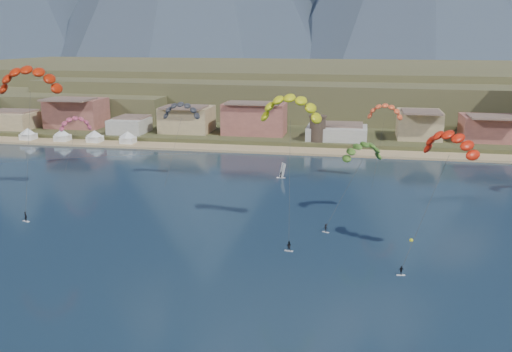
# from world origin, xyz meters

# --- Properties ---
(ground) EXTENTS (2400.00, 2400.00, 0.00)m
(ground) POSITION_xyz_m (0.00, 0.00, 0.00)
(ground) COLOR #0E2333
(ground) RESTS_ON ground
(beach) EXTENTS (2200.00, 12.00, 0.90)m
(beach) POSITION_xyz_m (0.00, 106.00, 0.25)
(beach) COLOR tan
(beach) RESTS_ON ground
(land) EXTENTS (2200.00, 900.00, 4.00)m
(land) POSITION_xyz_m (0.00, 560.00, 0.00)
(land) COLOR brown
(land) RESTS_ON ground
(foothills) EXTENTS (940.00, 210.00, 18.00)m
(foothills) POSITION_xyz_m (22.39, 232.47, 9.08)
(foothills) COLOR brown
(foothills) RESTS_ON ground
(town) EXTENTS (400.00, 24.00, 12.00)m
(town) POSITION_xyz_m (-40.00, 122.00, 8.00)
(town) COLOR beige
(town) RESTS_ON ground
(watchtower) EXTENTS (5.82, 5.82, 8.60)m
(watchtower) POSITION_xyz_m (5.00, 114.00, 6.37)
(watchtower) COLOR #47382D
(watchtower) RESTS_ON ground
(beach_tents) EXTENTS (43.40, 6.40, 5.00)m
(beach_tents) POSITION_xyz_m (-76.25, 106.00, 3.71)
(beach_tents) COLOR white
(beach_tents) RESTS_ON ground
(kitesurfer_red) EXTENTS (15.27, 21.90, 32.85)m
(kitesurfer_red) POSITION_xyz_m (-52.29, 42.87, 27.46)
(kitesurfer_red) COLOR silver
(kitesurfer_red) RESTS_ON ground
(kitesurfer_yellow) EXTENTS (12.05, 13.83, 27.05)m
(kitesurfer_yellow) POSITION_xyz_m (6.54, 30.73, 23.88)
(kitesurfer_yellow) COLOR silver
(kitesurfer_yellow) RESTS_ON ground
(kitesurfer_orange) EXTENTS (12.58, 13.26, 23.08)m
(kitesurfer_orange) POSITION_xyz_m (33.09, 21.95, 19.90)
(kitesurfer_orange) COLOR silver
(kitesurfer_orange) RESTS_ON ground
(kitesurfer_green) EXTENTS (11.55, 15.70, 18.29)m
(kitesurfer_green) POSITION_xyz_m (19.64, 42.41, 13.92)
(kitesurfer_green) COLOR silver
(kitesurfer_green) RESTS_ON ground
(distant_kite_pink) EXTENTS (9.44, 8.03, 16.08)m
(distant_kite_pink) POSITION_xyz_m (-59.08, 73.65, 12.82)
(distant_kite_pink) COLOR #262626
(distant_kite_pink) RESTS_ON ground
(distant_kite_dark) EXTENTS (9.93, 6.41, 21.52)m
(distant_kite_dark) POSITION_xyz_m (-24.78, 63.31, 18.58)
(distant_kite_dark) COLOR #262626
(distant_kite_dark) RESTS_ON ground
(distant_kite_orange) EXTENTS (9.37, 6.46, 21.25)m
(distant_kite_orange) POSITION_xyz_m (24.68, 71.35, 18.47)
(distant_kite_orange) COLOR #262626
(distant_kite_orange) RESTS_ON ground
(windsurfer) EXTENTS (2.23, 2.42, 3.90)m
(windsurfer) POSITION_xyz_m (-0.59, 70.67, 1.24)
(windsurfer) COLOR silver
(windsurfer) RESTS_ON ground
(buoy) EXTENTS (0.67, 0.67, 0.67)m
(buoy) POSITION_xyz_m (28.92, 29.23, 0.11)
(buoy) COLOR yellow
(buoy) RESTS_ON ground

